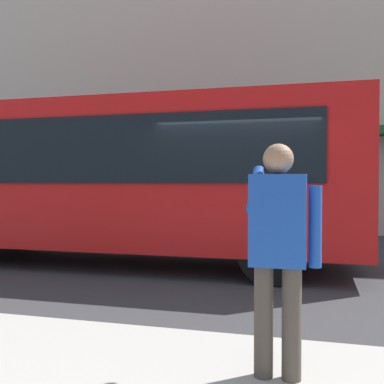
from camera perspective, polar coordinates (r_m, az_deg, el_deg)
The scene contains 4 objects.
ground_plane at distance 7.92m, azimuth 6.55°, elevation -10.16°, with size 60.00×60.00×0.00m, color #38383A.
building_facade_far at distance 15.17m, azimuth 10.65°, elevation 18.22°, with size 28.00×1.55×12.00m.
red_bus at distance 8.81m, azimuth -9.39°, elevation 2.01°, with size 9.05×2.54×3.08m.
pedestrian_photographer at distance 3.35m, azimuth 10.81°, elevation -6.18°, with size 0.53×0.52×1.70m.
Camera 1 is at (-1.14, 7.67, 1.58)m, focal length 42.46 mm.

